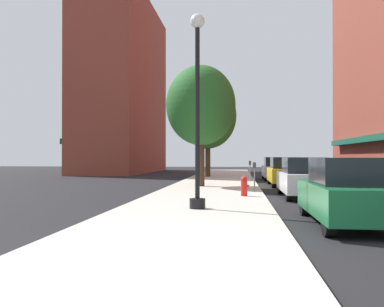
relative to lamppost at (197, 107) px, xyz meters
name	(u,v)px	position (x,y,z in m)	size (l,w,h in m)	color
ground_plane	(285,186)	(3.90, 12.11, -3.20)	(90.00, 90.00, 0.00)	black
sidewalk_slab	(217,183)	(-0.10, 13.11, -3.14)	(4.80, 50.00, 0.12)	#B7B2A8
building_far_background	(124,88)	(-11.11, 31.11, 5.89)	(6.80, 18.00, 18.22)	brown
lamppost	(197,107)	(0.00, 0.00, 0.00)	(0.48, 0.48, 5.90)	black
fire_hydrant	(244,186)	(1.46, 4.15, -2.68)	(0.33, 0.26, 0.79)	red
parking_meter_near	(250,168)	(1.95, 13.94, -2.25)	(0.14, 0.09, 1.31)	slate
parking_meter_far	(254,173)	(1.95, 6.52, -2.25)	(0.14, 0.09, 1.31)	slate
tree_near	(201,106)	(-0.77, 9.56, 1.22)	(3.72, 3.72, 6.46)	#422D1E
tree_mid	(208,116)	(-1.18, 20.22, 1.71)	(4.52, 4.52, 7.41)	#422D1E
car_green	(348,192)	(3.90, -1.93, -2.39)	(1.80, 4.30, 1.66)	black
car_white	(304,178)	(3.90, 5.02, -2.39)	(1.80, 4.30, 1.66)	black
car_yellow	(285,172)	(3.90, 11.77, -2.39)	(1.80, 4.30, 1.66)	black
car_silver	(276,169)	(3.90, 18.03, -2.39)	(1.80, 4.30, 1.66)	black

